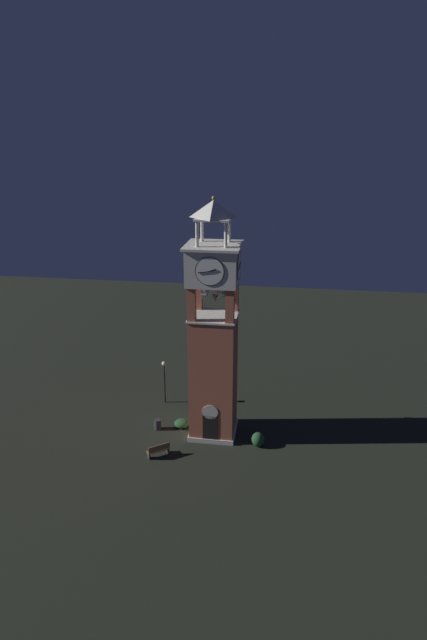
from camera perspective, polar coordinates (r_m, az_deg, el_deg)
ground at (r=40.58m, az=-0.00°, el=-11.94°), size 80.00×80.00×0.00m
clock_tower at (r=37.32m, az=-0.00°, el=-2.51°), size 3.74×3.74×17.35m
park_bench at (r=37.85m, az=-5.94°, el=-13.76°), size 1.54×1.32×0.95m
lamp_post at (r=43.59m, az=-5.33°, el=-5.82°), size 0.36×0.36×3.69m
trash_bin at (r=40.93m, az=-6.04°, el=-11.11°), size 0.52×0.52×0.80m
shrub_near_entry at (r=43.61m, az=-0.15°, el=-9.01°), size 0.70×0.70×0.68m
shrub_left_of_tower at (r=41.09m, az=-3.45°, el=-11.05°), size 1.11×1.11×0.61m
shrub_behind_bench at (r=38.83m, az=4.81°, el=-12.69°), size 0.92×0.92×1.07m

